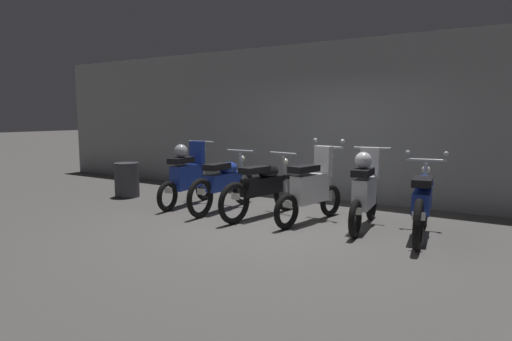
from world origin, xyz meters
name	(u,v)px	position (x,y,z in m)	size (l,w,h in m)	color
ground_plane	(266,227)	(0.00, 0.00, 0.00)	(80.00, 80.00, 0.00)	#565451
back_wall	(338,121)	(0.00, 2.75, 1.54)	(16.00, 0.30, 3.08)	gray
motorbike_slot_0	(187,175)	(-2.07, 0.61, 0.57)	(0.56, 1.68, 1.18)	black
motorbike_slot_1	(224,183)	(-1.24, 0.63, 0.49)	(0.56, 1.95, 1.03)	black
motorbike_slot_2	(263,187)	(-0.41, 0.58, 0.49)	(0.58, 1.94, 1.03)	black
motorbike_slot_3	(312,189)	(0.42, 0.67, 0.53)	(0.58, 1.67, 1.29)	black
motorbike_slot_4	(365,190)	(1.24, 0.77, 0.57)	(0.56, 1.68, 1.18)	black
motorbike_slot_5	(422,201)	(2.07, 0.70, 0.49)	(0.58, 1.94, 1.15)	black
trash_bin	(127,180)	(-3.68, 0.59, 0.35)	(0.49, 0.49, 0.70)	#38383D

